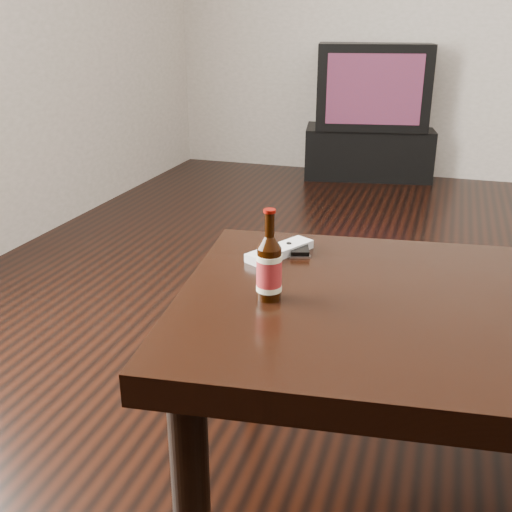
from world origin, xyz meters
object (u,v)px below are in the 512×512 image
(tv_stand, at_px, (368,152))
(phone, at_px, (299,249))
(tv, at_px, (372,86))
(beer_bottle, at_px, (269,268))
(coffee_table, at_px, (484,335))
(remote, at_px, (280,251))

(tv_stand, height_order, phone, phone)
(tv, relative_size, phone, 7.55)
(tv_stand, distance_m, beer_bottle, 3.28)
(coffee_table, xyz_separation_m, phone, (-0.47, 0.19, 0.08))
(tv, distance_m, beer_bottle, 3.25)
(phone, bearing_deg, tv_stand, 76.99)
(coffee_table, xyz_separation_m, beer_bottle, (-0.46, -0.10, 0.14))
(coffee_table, distance_m, remote, 0.54)
(tv, xyz_separation_m, beer_bottle, (0.22, -3.24, -0.07))
(tv_stand, bearing_deg, beer_bottle, -96.61)
(beer_bottle, bearing_deg, coffee_table, 12.57)
(remote, bearing_deg, tv_stand, 121.15)
(tv, bearing_deg, tv_stand, 90.00)
(tv, xyz_separation_m, remote, (0.17, -2.98, -0.13))
(coffee_table, bearing_deg, tv, 102.23)
(tv_stand, xyz_separation_m, tv, (0.00, -0.00, 0.47))
(coffee_table, distance_m, phone, 0.51)
(coffee_table, relative_size, phone, 13.00)
(coffee_table, xyz_separation_m, remote, (-0.51, 0.16, 0.08))
(phone, bearing_deg, tv, 76.99)
(remote, bearing_deg, beer_bottle, -51.61)
(tv_stand, distance_m, remote, 3.01)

